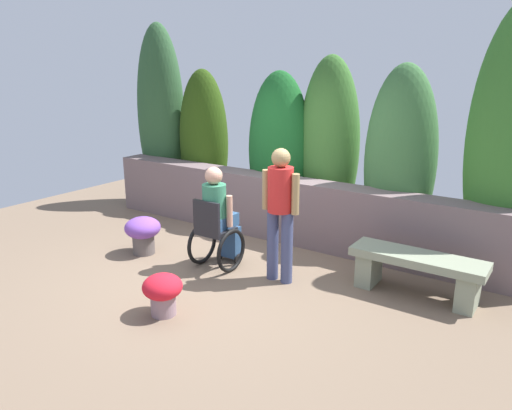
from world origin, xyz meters
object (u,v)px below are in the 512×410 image
stone_bench (417,269)px  flower_pot_purple_near (163,291)px  flower_pot_terracotta_by_wall (143,232)px  person_in_wheelchair (218,221)px  person_standing_companion (280,206)px

stone_bench → flower_pot_purple_near: (-2.05, -1.94, -0.06)m
stone_bench → flower_pot_purple_near: stone_bench is taller
stone_bench → flower_pot_terracotta_by_wall: flower_pot_terracotta_by_wall is taller
flower_pot_purple_near → flower_pot_terracotta_by_wall: size_ratio=0.86×
person_in_wheelchair → person_standing_companion: size_ratio=0.82×
stone_bench → person_in_wheelchair: size_ratio=1.11×
flower_pot_purple_near → stone_bench: bearing=43.5°
stone_bench → flower_pot_terracotta_by_wall: (-3.52, -0.83, -0.01)m
stone_bench → flower_pot_purple_near: 2.82m
stone_bench → flower_pot_purple_near: size_ratio=3.30×
person_in_wheelchair → flower_pot_terracotta_by_wall: bearing=-161.9°
stone_bench → person_standing_companion: (-1.49, -0.53, 0.61)m
stone_bench → person_in_wheelchair: 2.47m
person_standing_companion → flower_pot_purple_near: person_standing_companion is taller
person_in_wheelchair → person_standing_companion: 0.94m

